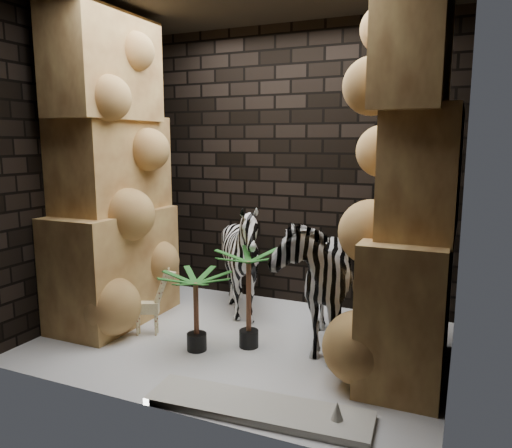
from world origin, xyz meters
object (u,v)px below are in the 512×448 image
at_px(zebra_right, 315,267).
at_px(palm_back, 196,311).
at_px(giraffe_toy, 146,300).
at_px(palm_front, 249,299).
at_px(zebra_left, 242,265).
at_px(surfboard, 257,408).

bearing_deg(zebra_right, palm_back, -162.50).
bearing_deg(giraffe_toy, palm_front, -17.20).
distance_m(zebra_right, palm_back, 1.09).
relative_size(zebra_right, palm_back, 2.02).
height_order(zebra_right, giraffe_toy, zebra_right).
relative_size(palm_front, palm_back, 1.24).
height_order(giraffe_toy, palm_back, palm_back).
distance_m(zebra_left, palm_front, 0.77).
relative_size(palm_front, surfboard, 0.57).
height_order(zebra_right, zebra_left, zebra_right).
xyz_separation_m(palm_front, palm_back, (-0.38, -0.24, -0.09)).
bearing_deg(zebra_right, surfboard, -104.67).
xyz_separation_m(palm_back, surfboard, (0.86, -0.68, -0.32)).
xyz_separation_m(zebra_right, surfboard, (-0.02, -1.22, -0.68)).
distance_m(giraffe_toy, surfboard, 1.70).
distance_m(palm_back, surfboard, 1.15).
height_order(zebra_right, surfboard, zebra_right).
bearing_deg(palm_front, zebra_right, 30.51).
bearing_deg(giraffe_toy, zebra_left, 27.68).
distance_m(zebra_right, giraffe_toy, 1.59).
relative_size(palm_back, surfboard, 0.46).
bearing_deg(palm_front, surfboard, -62.51).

